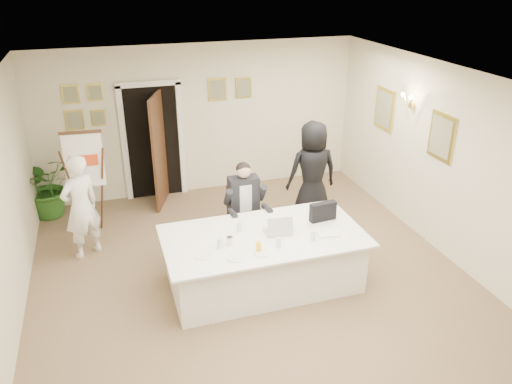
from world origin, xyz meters
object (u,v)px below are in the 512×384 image
object	(u,v)px
standing_woman	(312,172)
laptop_bag	(323,212)
seated_man	(245,206)
flip_chart	(89,187)
oj_glass	(259,247)
steel_jug	(230,241)
conference_table	(264,259)
potted_palm	(47,186)
standing_man	(81,207)
laptop	(277,222)
paper_stack	(328,233)

from	to	relation	value
standing_woman	laptop_bag	bearing A→B (deg)	74.86
seated_man	flip_chart	size ratio (longest dim) A/B	0.84
seated_man	flip_chart	bearing A→B (deg)	154.08
flip_chart	oj_glass	distance (m)	3.35
steel_jug	oj_glass	bearing A→B (deg)	-42.15
conference_table	potted_palm	size ratio (longest dim) A/B	2.43
standing_man	laptop	bearing A→B (deg)	116.57
laptop	potted_palm	bearing A→B (deg)	140.26
flip_chart	oj_glass	bearing A→B (deg)	-53.04
conference_table	paper_stack	distance (m)	0.94
paper_stack	potted_palm	bearing A→B (deg)	137.89
standing_man	steel_jug	size ratio (longest dim) A/B	14.67
conference_table	flip_chart	world-z (taller)	flip_chart
laptop_bag	oj_glass	xyz separation A→B (m)	(-1.11, -0.53, -0.07)
laptop	conference_table	bearing A→B (deg)	-165.43
standing_woman	oj_glass	xyz separation A→B (m)	(-1.59, -1.98, -0.04)
seated_man	laptop	distance (m)	1.02
seated_man	oj_glass	bearing A→B (deg)	-95.25
flip_chart	potted_palm	xyz separation A→B (m)	(-0.71, 0.84, -0.24)
laptop	laptop_bag	bearing A→B (deg)	14.55
potted_palm	steel_jug	xyz separation A→B (m)	(2.42, -3.24, 0.28)
oj_glass	steel_jug	xyz separation A→B (m)	(-0.30, 0.28, -0.01)
flip_chart	oj_glass	xyz separation A→B (m)	(2.02, -2.68, 0.05)
flip_chart	standing_woman	world-z (taller)	standing_woman
standing_woman	oj_glass	world-z (taller)	standing_woman
flip_chart	laptop_bag	bearing A→B (deg)	-34.45
seated_man	standing_man	bearing A→B (deg)	171.39
oj_glass	seated_man	bearing A→B (deg)	80.87
conference_table	oj_glass	xyz separation A→B (m)	(-0.19, -0.38, 0.45)
conference_table	paper_stack	xyz separation A→B (m)	(0.82, -0.24, 0.40)
laptop_bag	oj_glass	world-z (taller)	laptop_bag
standing_man	standing_woman	xyz separation A→B (m)	(3.71, 0.07, 0.07)
conference_table	seated_man	xyz separation A→B (m)	(0.03, 1.02, 0.32)
steel_jug	standing_man	bearing A→B (deg)	138.01
flip_chart	steel_jug	distance (m)	2.95
conference_table	seated_man	bearing A→B (deg)	88.19
standing_woman	paper_stack	distance (m)	1.94
seated_man	potted_palm	world-z (taller)	seated_man
standing_woman	laptop	xyz separation A→B (m)	(-1.20, -1.57, 0.04)
seated_man	flip_chart	world-z (taller)	flip_chart
standing_man	laptop_bag	size ratio (longest dim) A/B	4.22
seated_man	standing_man	xyz separation A→B (m)	(-2.35, 0.52, 0.09)
laptop	steel_jug	world-z (taller)	laptop
seated_man	oj_glass	world-z (taller)	seated_man
seated_man	steel_jug	distance (m)	1.24
potted_palm	steel_jug	world-z (taller)	potted_palm
paper_stack	steel_jug	xyz separation A→B (m)	(-1.32, 0.14, 0.04)
seated_man	potted_palm	bearing A→B (deg)	148.19
seated_man	potted_palm	xyz separation A→B (m)	(-2.95, 2.12, -0.16)
oj_glass	steel_jug	world-z (taller)	oj_glass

